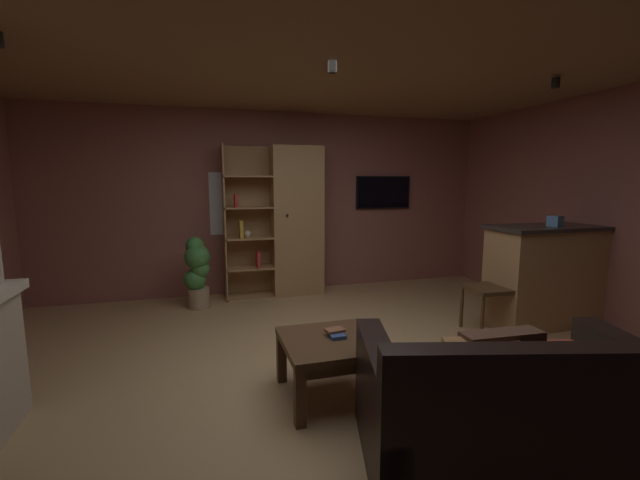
# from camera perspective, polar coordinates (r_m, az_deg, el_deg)

# --- Properties ---
(floor) EXTENTS (6.27, 5.43, 0.02)m
(floor) POSITION_cam_1_polar(r_m,az_deg,el_deg) (3.50, 1.92, -18.37)
(floor) COLOR tan
(floor) RESTS_ON ground
(wall_back) EXTENTS (6.39, 0.06, 2.51)m
(wall_back) POSITION_cam_1_polar(r_m,az_deg,el_deg) (5.81, -6.48, 5.17)
(wall_back) COLOR #8E544C
(wall_back) RESTS_ON ground
(wall_right) EXTENTS (0.06, 5.43, 2.51)m
(wall_right) POSITION_cam_1_polar(r_m,az_deg,el_deg) (5.11, 38.11, 3.07)
(wall_right) COLOR #8E544C
(wall_right) RESTS_ON ground
(ceiling) EXTENTS (6.27, 5.43, 0.02)m
(ceiling) POSITION_cam_1_polar(r_m,az_deg,el_deg) (3.28, 2.16, 25.28)
(ceiling) COLOR #8E6B47
(window_pane_back) EXTENTS (0.78, 0.01, 0.84)m
(window_pane_back) POSITION_cam_1_polar(r_m,az_deg,el_deg) (5.72, -11.32, 5.05)
(window_pane_back) COLOR white
(bookshelf_cabinet) EXTENTS (1.32, 0.41, 2.03)m
(bookshelf_cabinet) POSITION_cam_1_polar(r_m,az_deg,el_deg) (5.60, -4.19, 2.51)
(bookshelf_cabinet) COLOR #A87F51
(bookshelf_cabinet) RESTS_ON ground
(kitchen_bar_counter) EXTENTS (1.47, 0.60, 1.09)m
(kitchen_bar_counter) POSITION_cam_1_polar(r_m,az_deg,el_deg) (5.14, 29.85, -4.22)
(kitchen_bar_counter) COLOR #A87F51
(kitchen_bar_counter) RESTS_ON ground
(tissue_box) EXTENTS (0.15, 0.15, 0.11)m
(tissue_box) POSITION_cam_1_polar(r_m,az_deg,el_deg) (4.93, 30.10, 2.30)
(tissue_box) COLOR #598CBF
(tissue_box) RESTS_ON kitchen_bar_counter
(leather_couch) EXTENTS (1.77, 1.32, 0.84)m
(leather_couch) POSITION_cam_1_polar(r_m,az_deg,el_deg) (2.62, 25.03, -21.29)
(leather_couch) COLOR black
(leather_couch) RESTS_ON ground
(coffee_table) EXTENTS (0.70, 0.70, 0.44)m
(coffee_table) POSITION_cam_1_polar(r_m,az_deg,el_deg) (3.05, 1.66, -15.08)
(coffee_table) COLOR #4C331E
(coffee_table) RESTS_ON ground
(table_book_0) EXTENTS (0.11, 0.10, 0.03)m
(table_book_0) POSITION_cam_1_polar(r_m,az_deg,el_deg) (3.02, 2.45, -13.33)
(table_book_0) COLOR #2D4C8C
(table_book_0) RESTS_ON coffee_table
(table_book_1) EXTENTS (0.15, 0.11, 0.02)m
(table_book_1) POSITION_cam_1_polar(r_m,az_deg,el_deg) (3.06, 2.08, -12.52)
(table_book_1) COLOR brown
(table_book_1) RESTS_ON coffee_table
(dining_chair) EXTENTS (0.44, 0.44, 0.92)m
(dining_chair) POSITION_cam_1_polar(r_m,az_deg,el_deg) (4.60, 23.39, -5.38)
(dining_chair) COLOR #4C331E
(dining_chair) RESTS_ON ground
(potted_floor_plant) EXTENTS (0.33, 0.31, 0.89)m
(potted_floor_plant) POSITION_cam_1_polar(r_m,az_deg,el_deg) (5.23, -16.85, -4.09)
(potted_floor_plant) COLOR #9E896B
(potted_floor_plant) RESTS_ON ground
(wall_mounted_tv) EXTENTS (0.86, 0.06, 0.48)m
(wall_mounted_tv) POSITION_cam_1_polar(r_m,az_deg,el_deg) (6.24, 8.83, 6.62)
(wall_mounted_tv) COLOR black
(track_light_spot_1) EXTENTS (0.07, 0.07, 0.09)m
(track_light_spot_1) POSITION_cam_1_polar(r_m,az_deg,el_deg) (3.43, 1.75, 23.10)
(track_light_spot_1) COLOR black
(track_light_spot_2) EXTENTS (0.07, 0.07, 0.09)m
(track_light_spot_2) POSITION_cam_1_polar(r_m,az_deg,el_deg) (4.47, 30.15, 18.51)
(track_light_spot_2) COLOR black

